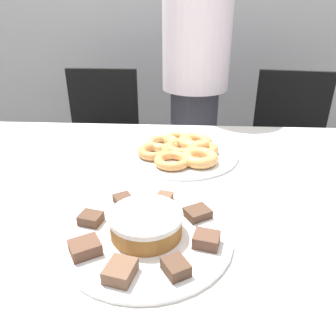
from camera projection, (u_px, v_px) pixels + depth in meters
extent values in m
cube|color=silver|center=(156.00, 190.00, 0.93)|extent=(1.53, 1.06, 0.03)
cylinder|color=silver|center=(19.00, 204.00, 1.55)|extent=(0.06, 0.06, 0.71)
cylinder|color=silver|center=(322.00, 214.00, 1.48)|extent=(0.06, 0.06, 0.71)
cylinder|color=#383842|center=(192.00, 165.00, 1.80)|extent=(0.24, 0.24, 0.83)
cylinder|color=silver|center=(198.00, 15.00, 1.47)|extent=(0.32, 0.32, 0.66)
cylinder|color=black|center=(105.00, 222.00, 2.01)|extent=(0.44, 0.44, 0.01)
cylinder|color=#262626|center=(102.00, 192.00, 1.92)|extent=(0.06, 0.06, 0.41)
cube|color=black|center=(98.00, 157.00, 1.81)|extent=(0.44, 0.44, 0.04)
cube|color=black|center=(104.00, 106.00, 1.89)|extent=(0.40, 0.03, 0.42)
cylinder|color=black|center=(277.00, 228.00, 1.96)|extent=(0.44, 0.44, 0.01)
cylinder|color=#262626|center=(283.00, 197.00, 1.86)|extent=(0.06, 0.06, 0.41)
cube|color=black|center=(289.00, 161.00, 1.76)|extent=(0.50, 0.50, 0.04)
cube|color=black|center=(291.00, 109.00, 1.84)|extent=(0.40, 0.09, 0.42)
cylinder|color=white|center=(146.00, 235.00, 0.72)|extent=(0.38, 0.38, 0.01)
cylinder|color=white|center=(182.00, 154.00, 1.11)|extent=(0.38, 0.38, 0.01)
cylinder|color=#9E662D|center=(146.00, 226.00, 0.71)|extent=(0.16, 0.16, 0.04)
cylinder|color=white|center=(145.00, 216.00, 0.70)|extent=(0.16, 0.16, 0.01)
cube|color=brown|center=(164.00, 198.00, 0.83)|extent=(0.05, 0.05, 0.02)
cube|color=#513828|center=(123.00, 200.00, 0.82)|extent=(0.06, 0.06, 0.02)
cube|color=#513828|center=(91.00, 218.00, 0.75)|extent=(0.06, 0.05, 0.02)
cube|color=brown|center=(85.00, 247.00, 0.66)|extent=(0.08, 0.07, 0.03)
cube|color=brown|center=(120.00, 271.00, 0.60)|extent=(0.06, 0.07, 0.03)
cube|color=#513828|center=(176.00, 267.00, 0.61)|extent=(0.06, 0.06, 0.03)
cube|color=brown|center=(206.00, 240.00, 0.68)|extent=(0.06, 0.06, 0.03)
cube|color=#513828|center=(197.00, 213.00, 0.77)|extent=(0.07, 0.07, 0.02)
torus|color=#C68447|center=(182.00, 148.00, 1.10)|extent=(0.12, 0.12, 0.03)
torus|color=tan|center=(199.00, 158.00, 1.03)|extent=(0.12, 0.12, 0.04)
torus|color=#D18E4C|center=(202.00, 149.00, 1.10)|extent=(0.11, 0.11, 0.03)
torus|color=tan|center=(195.00, 142.00, 1.15)|extent=(0.12, 0.12, 0.04)
torus|color=#D18E4C|center=(178.00, 140.00, 1.17)|extent=(0.11, 0.11, 0.03)
torus|color=#E5AD66|center=(162.00, 143.00, 1.15)|extent=(0.12, 0.12, 0.03)
torus|color=#C68447|center=(154.00, 152.00, 1.08)|extent=(0.11, 0.11, 0.03)
torus|color=#D18E4C|center=(172.00, 161.00, 1.02)|extent=(0.11, 0.11, 0.03)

